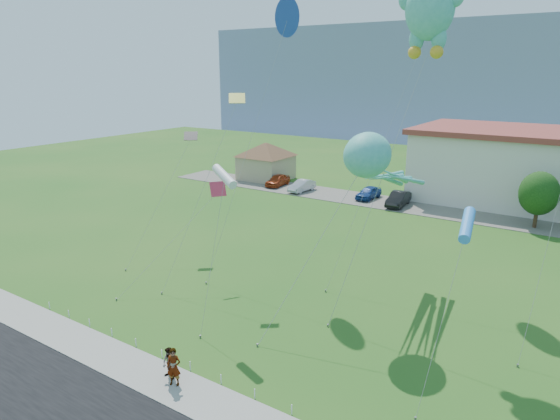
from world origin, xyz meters
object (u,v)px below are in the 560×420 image
(pedestrian_right, at_px, (170,363))
(octopus_kite, at_px, (377,166))
(parked_car_silver, at_px, (302,186))
(teddy_bear_kite, at_px, (430,0))
(pavilion, at_px, (266,157))
(parked_car_blue, at_px, (369,193))
(parked_car_red, at_px, (278,180))
(parked_car_black, at_px, (398,199))
(pedestrian_left, at_px, (174,367))

(pedestrian_right, xyz_separation_m, octopus_kite, (4.72, 12.95, 8.10))
(parked_car_silver, bearing_deg, teddy_bear_kite, -41.75)
(pavilion, bearing_deg, teddy_bear_kite, -41.16)
(pavilion, relative_size, parked_car_blue, 2.20)
(parked_car_red, bearing_deg, teddy_bear_kite, -46.10)
(parked_car_black, bearing_deg, parked_car_blue, 161.03)
(pavilion, relative_size, pedestrian_right, 5.73)
(pavilion, relative_size, octopus_kite, 0.65)
(parked_car_blue, bearing_deg, pedestrian_left, -76.30)
(parked_car_red, distance_m, parked_car_blue, 12.54)
(parked_car_red, bearing_deg, pavilion, 139.59)
(pavilion, distance_m, parked_car_red, 5.18)
(pedestrian_right, height_order, parked_car_blue, pedestrian_right)
(pedestrian_right, bearing_deg, parked_car_silver, 113.10)
(pedestrian_right, bearing_deg, teddy_bear_kite, 67.09)
(pedestrian_left, xyz_separation_m, octopus_kite, (4.17, 13.21, 7.96))
(pavilion, xyz_separation_m, parked_car_silver, (7.96, -3.65, -2.27))
(pavilion, xyz_separation_m, pedestrian_left, (23.30, -40.66, -1.98))
(parked_car_red, xyz_separation_m, parked_car_silver, (4.19, -0.90, -0.04))
(pedestrian_left, height_order, parked_car_black, pedestrian_left)
(pedestrian_right, xyz_separation_m, parked_car_black, (-2.42, 36.82, -0.07))
(parked_car_silver, height_order, parked_car_black, parked_car_black)
(parked_car_red, relative_size, teddy_bear_kite, 0.20)
(parked_car_red, relative_size, octopus_kite, 0.31)
(parked_car_black, distance_m, octopus_kite, 26.22)
(pedestrian_right, relative_size, parked_car_black, 0.34)
(teddy_bear_kite, bearing_deg, parked_car_blue, 119.38)
(pavilion, height_order, parked_car_blue, pavilion)
(pavilion, distance_m, teddy_bear_kite, 41.84)
(pavilion, bearing_deg, octopus_kite, -44.98)
(parked_car_red, xyz_separation_m, parked_car_blue, (12.54, 0.25, -0.02))
(parked_car_silver, bearing_deg, octopus_kite, -46.59)
(parked_car_black, bearing_deg, parked_car_red, 173.25)
(parked_car_red, height_order, teddy_bear_kite, teddy_bear_kite)
(pedestrian_right, xyz_separation_m, parked_car_red, (-18.97, 37.65, -0.11))
(parked_car_red, xyz_separation_m, octopus_kite, (23.70, -24.70, 8.21))
(parked_car_silver, xyz_separation_m, octopus_kite, (19.51, -23.80, 8.25))
(parked_car_blue, relative_size, parked_car_black, 0.89)
(pavilion, relative_size, parked_car_black, 1.96)
(pavilion, bearing_deg, pedestrian_left, -60.19)
(pedestrian_left, bearing_deg, pedestrian_right, 131.60)
(parked_car_blue, bearing_deg, parked_car_red, -175.53)
(parked_car_red, xyz_separation_m, teddy_bear_kite, (25.57, -22.90, 17.44))
(pavilion, distance_m, octopus_kite, 39.29)
(parked_car_black, bearing_deg, pavilion, 166.12)
(parked_car_black, relative_size, teddy_bear_kite, 0.22)
(pavilion, bearing_deg, pedestrian_right, -60.62)
(parked_car_silver, height_order, teddy_bear_kite, teddy_bear_kite)
(parked_car_silver, height_order, parked_car_blue, parked_car_blue)
(parked_car_red, distance_m, parked_car_silver, 4.29)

